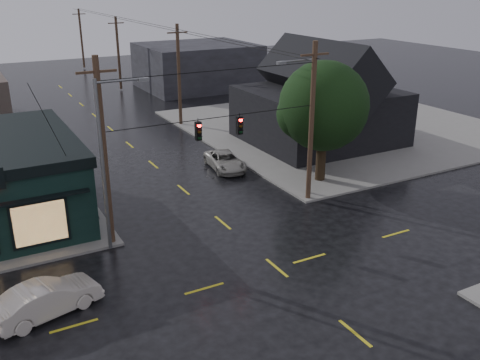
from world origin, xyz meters
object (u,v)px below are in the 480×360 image
corner_tree (324,106)px  sedan_cream (47,299)px  suv_silver (225,161)px  utility_pole_nw (113,244)px  utility_pole_ne (308,200)px

corner_tree → sedan_cream: (-19.98, -7.49, -4.68)m
suv_silver → sedan_cream: bearing=-132.4°
utility_pole_nw → suv_silver: size_ratio=2.18×
corner_tree → suv_silver: corner_tree is taller
utility_pole_ne → suv_silver: (-2.05, 7.91, 0.65)m
utility_pole_nw → utility_pole_ne: (13.00, 0.00, 0.00)m
suv_silver → utility_pole_ne: bearing=-68.4°
corner_tree → utility_pole_nw: (-15.72, -2.39, -5.44)m
utility_pole_ne → sedan_cream: bearing=-163.5°
sedan_cream → utility_pole_ne: bearing=-89.0°
utility_pole_nw → sedan_cream: bearing=-129.8°
utility_pole_nw → utility_pole_ne: size_ratio=1.00×
suv_silver → utility_pole_nw: bearing=-137.1°
utility_pole_ne → suv_silver: bearing=104.5°
utility_pole_nw → suv_silver: (10.95, 7.91, 0.65)m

